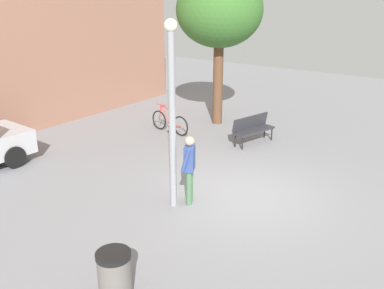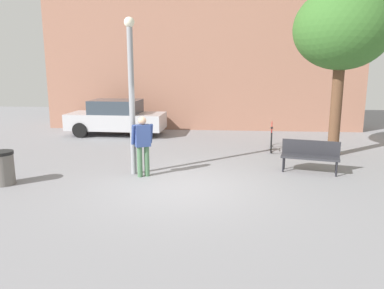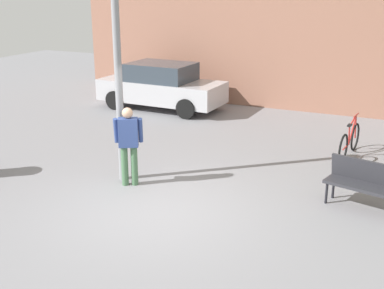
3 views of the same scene
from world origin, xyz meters
The scene contains 8 objects.
ground_plane centered at (0.00, 0.00, 0.00)m, with size 36.00×36.00×0.00m, color gray.
building_facade centered at (0.00, 9.67, 4.53)m, with size 14.95×2.00×9.06m, color #9E6B56.
lamppost centered at (-1.45, 1.11, 2.39)m, with size 0.28×0.28×4.27m.
person_by_lamppost centered at (-1.13, 0.89, 0.97)m, with size 0.63×0.48×1.67m.
park_bench centered at (3.55, 1.71, 0.55)m, with size 1.67×0.85×0.92m.
plaza_tree centered at (4.80, 3.90, 4.13)m, with size 3.10×3.10×5.49m.
bicycle_red centered at (2.81, 4.66, 0.38)m, with size 0.27×1.80×0.97m.
trash_bin centered at (-4.56, -0.14, 0.44)m, with size 0.57×0.57×0.88m.
Camera 1 is at (-8.42, -4.47, 4.75)m, focal length 39.36 mm.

